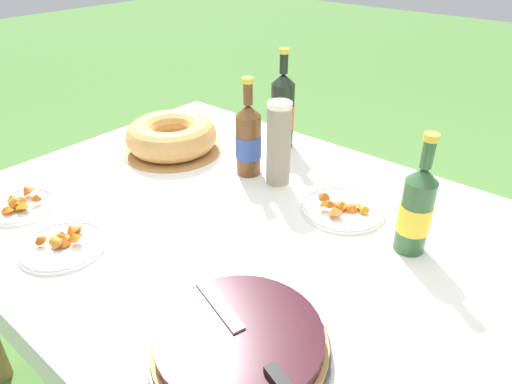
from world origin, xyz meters
name	(u,v)px	position (x,y,z in m)	size (l,w,h in m)	color
garden_table	(261,248)	(0.00, 0.00, 0.67)	(1.70, 1.15, 0.73)	#A87A47
tablecloth	(261,233)	(0.00, 0.00, 0.72)	(1.71, 1.16, 0.10)	white
berry_tart	(240,343)	(0.23, -0.34, 0.76)	(0.34, 0.34, 0.06)	#38383D
serving_knife	(248,341)	(0.25, -0.35, 0.80)	(0.36, 0.14, 0.01)	silver
bundt_cake	(172,136)	(-0.54, 0.17, 0.79)	(0.34, 0.34, 0.11)	#B78447
cup_stack	(279,146)	(-0.11, 0.21, 0.87)	(0.07, 0.07, 0.27)	beige
cider_bottle_green	(416,210)	(0.33, 0.17, 0.85)	(0.08, 0.08, 0.31)	#2D562D
cider_bottle_amber	(248,140)	(-0.23, 0.22, 0.85)	(0.08, 0.08, 0.31)	brown
juice_bottle_red	(282,111)	(-0.28, 0.45, 0.87)	(0.08, 0.08, 0.34)	black
snack_plate_near	(63,244)	(-0.32, -0.38, 0.75)	(0.21, 0.21, 0.05)	white
snack_plate_left	(342,208)	(0.12, 0.21, 0.75)	(0.23, 0.23, 0.05)	white
snack_plate_right	(20,205)	(-0.58, -0.36, 0.75)	(0.19, 0.19, 0.06)	white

